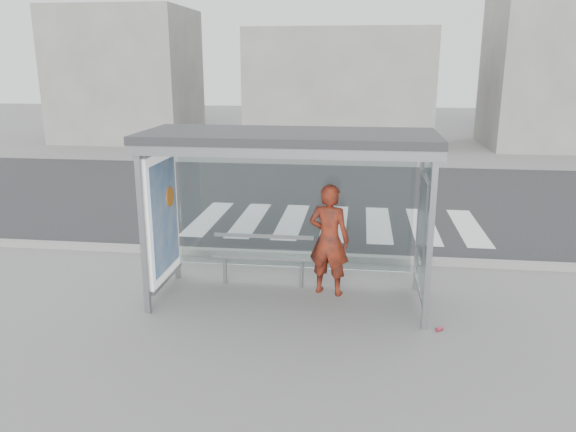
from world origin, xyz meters
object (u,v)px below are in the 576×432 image
Objects in this scene: person at (329,240)px; bench at (263,256)px; bus_shelter at (264,174)px; soda_can at (439,329)px.

person reaches higher than bench.
bus_shelter is 39.68× the size of soda_can.
bus_shelter is 2.57× the size of bench.
bench reaches higher than soda_can.
person is (0.97, 0.33, -1.09)m from bus_shelter.
soda_can is (2.57, -0.81, -1.95)m from bus_shelter.
bench is at bearing 4.28° from person.
person is at bearing -9.98° from bench.
person is 16.75× the size of soda_can.
bus_shelter is at bearing 33.16° from person.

